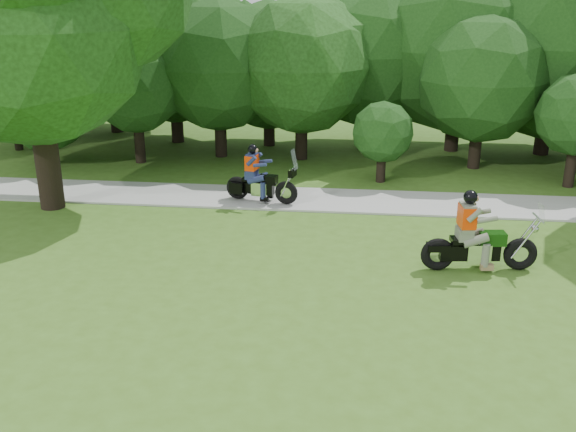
{
  "coord_description": "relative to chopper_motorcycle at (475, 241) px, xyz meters",
  "views": [
    {
      "loc": [
        -1.71,
        -10.16,
        5.94
      ],
      "look_at": [
        -3.32,
        3.65,
        1.02
      ],
      "focal_mm": 40.0,
      "sensor_mm": 36.0,
      "label": 1
    }
  ],
  "objects": [
    {
      "name": "chopper_motorcycle",
      "position": [
        0.0,
        0.0,
        0.0
      ],
      "size": [
        2.61,
        0.81,
        1.87
      ],
      "rotation": [
        0.0,
        0.0,
        0.12
      ],
      "color": "black",
      "rests_on": "ground"
    },
    {
      "name": "walkway",
      "position": [
        -0.86,
        4.6,
        -0.66
      ],
      "size": [
        60.0,
        2.2,
        0.06
      ],
      "primitive_type": "cube",
      "color": "#A1A19C",
      "rests_on": "ground"
    },
    {
      "name": "touring_motorcycle",
      "position": [
        -5.56,
        4.17,
        -0.01
      ],
      "size": [
        2.21,
        0.98,
        1.7
      ],
      "rotation": [
        0.0,
        0.0,
        -0.21
      ],
      "color": "black",
      "rests_on": "walkway"
    },
    {
      "name": "ground",
      "position": [
        -0.86,
        -3.4,
        -0.69
      ],
      "size": [
        100.0,
        100.0,
        0.0
      ],
      "primitive_type": "plane",
      "color": "#3E641C",
      "rests_on": "ground"
    },
    {
      "name": "tree_line",
      "position": [
        -0.35,
        11.27,
        2.93
      ],
      "size": [
        39.51,
        11.44,
        7.67
      ],
      "color": "black",
      "rests_on": "ground"
    }
  ]
}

